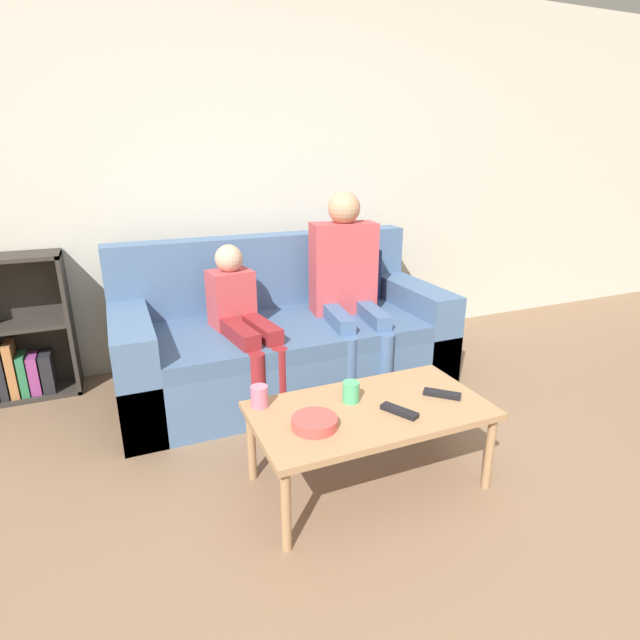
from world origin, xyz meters
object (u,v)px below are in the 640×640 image
cup_far (259,396)px  coffee_table (370,415)px  snack_bowl (315,423)px  tv_remote_0 (399,411)px  person_adult (347,276)px  tv_remote_1 (442,394)px  person_child (242,317)px  cup_near (351,392)px  couch (284,340)px  bookshelf (18,342)px

cup_far → coffee_table: bearing=-24.2°
cup_far → snack_bowl: size_ratio=0.51×
tv_remote_0 → coffee_table: bearing=107.1°
coffee_table → cup_far: (-0.45, 0.20, 0.09)m
person_adult → tv_remote_1: size_ratio=7.92×
person_child → person_adult: bearing=-3.4°
person_adult → snack_bowl: size_ratio=6.47×
snack_bowl → tv_remote_0: bearing=-5.4°
tv_remote_0 → cup_near: bearing=101.6°
coffee_table → tv_remote_0: size_ratio=6.08×
person_adult → cup_near: (-0.45, -0.99, -0.27)m
couch → snack_bowl: (-0.29, -1.22, 0.11)m
cup_near → cup_far: 0.41m
person_adult → tv_remote_0: person_adult is taller
tv_remote_0 → person_adult: bearing=48.2°
couch → person_adult: (0.41, -0.09, 0.41)m
cup_far → tv_remote_0: (0.54, -0.30, -0.04)m
person_adult → tv_remote_0: size_ratio=7.13×
bookshelf → cup_near: (1.52, -1.56, 0.09)m
bookshelf → person_adult: person_adult is taller
person_adult → cup_near: person_adult is taller
couch → person_child: bearing=-154.2°
tv_remote_0 → cup_far: bearing=124.2°
cup_near → snack_bowl: bearing=-148.7°
couch → cup_far: couch is taller
bookshelf → snack_bowl: 2.14m
tv_remote_1 → snack_bowl: 0.65m
couch → person_child: person_child is taller
person_child → cup_far: person_child is taller
coffee_table → bookshelf: bearing=133.8°
snack_bowl → person_adult: bearing=58.7°
person_child → tv_remote_0: person_child is taller
person_child → tv_remote_1: bearing=-65.8°
person_child → tv_remote_1: (0.67, -1.05, -0.14)m
couch → coffee_table: bearing=-89.8°
tv_remote_1 → cup_far: bearing=117.5°
person_adult → cup_far: 1.25m
person_adult → person_child: 0.74m
person_adult → tv_remote_1: person_adult is taller
cup_near → tv_remote_1: 0.43m
coffee_table → cup_near: size_ratio=11.00×
person_child → tv_remote_1: 1.26m
cup_near → snack_bowl: cup_near is taller
couch → bookshelf: (-1.57, 0.48, 0.05)m
snack_bowl → coffee_table: bearing=11.3°
person_adult → tv_remote_1: 1.16m
bookshelf → tv_remote_0: bookshelf is taller
bookshelf → snack_bowl: bookshelf is taller
person_adult → snack_bowl: person_adult is taller
cup_far → tv_remote_1: 0.84m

